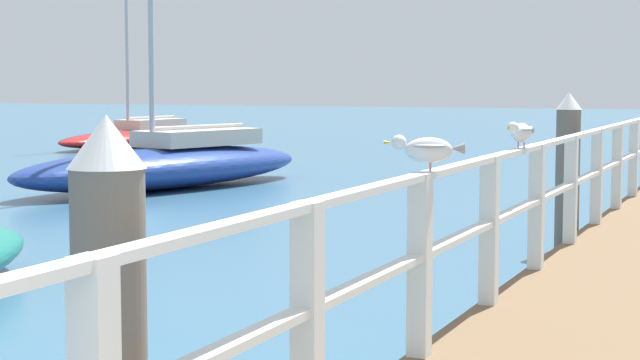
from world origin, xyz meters
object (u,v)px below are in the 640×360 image
object	(u,v)px
boat_0	(169,164)
boat_4	(137,136)
dock_piling_far	(568,171)
seagull_background	(521,131)
seagull_foreground	(427,149)
dock_piling_near	(110,359)

from	to	relation	value
boat_0	boat_4	size ratio (longest dim) A/B	1.22
dock_piling_far	boat_4	size ratio (longest dim) A/B	0.25
dock_piling_far	seagull_background	distance (m)	4.22
seagull_foreground	dock_piling_far	bearing A→B (deg)	-17.07
dock_piling_far	boat_0	xyz separation A→B (m)	(-8.21, 4.62, -0.48)
dock_piling_near	seagull_foreground	size ratio (longest dim) A/B	4.01
dock_piling_far	seagull_foreground	bearing A→B (deg)	-86.75
boat_4	boat_0	bearing A→B (deg)	131.62
seagull_background	dock_piling_near	bearing A→B (deg)	93.78
seagull_foreground	boat_4	size ratio (longest dim) A/B	0.06
dock_piling_near	dock_piling_far	size ratio (longest dim) A/B	1.00
boat_0	seagull_foreground	bearing A→B (deg)	142.97
seagull_background	boat_0	xyz separation A→B (m)	(-8.59, 8.77, -1.13)
dock_piling_far	seagull_foreground	xyz separation A→B (m)	(0.37, -6.56, 0.65)
dock_piling_far	boat_4	world-z (taller)	boat_4
seagull_foreground	seagull_background	distance (m)	2.41
dock_piling_near	seagull_foreground	xyz separation A→B (m)	(0.37, 2.72, 0.65)
dock_piling_near	boat_4	xyz separation A→B (m)	(-15.71, 24.37, -0.59)
seagull_foreground	boat_0	bearing A→B (deg)	17.20
seagull_foreground	boat_4	xyz separation A→B (m)	(-16.08, 21.65, -1.24)
dock_piling_near	boat_4	distance (m)	29.00
boat_0	boat_4	bearing A→B (deg)	-38.94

